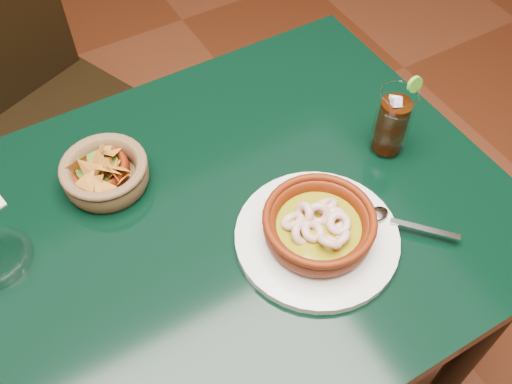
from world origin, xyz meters
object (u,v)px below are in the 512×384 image
dining_table (187,266)px  dining_chair (46,107)px  cola_drink (392,122)px  shrimp_plate (319,229)px  chip_basket (105,173)px

dining_table → dining_chair: 0.72m
dining_table → cola_drink: (0.44, -0.01, 0.17)m
dining_table → cola_drink: cola_drink is taller
dining_table → shrimp_plate: 0.27m
dining_chair → shrimp_plate: bearing=-70.8°
cola_drink → dining_table: bearing=178.2°
dining_table → dining_chair: dining_chair is taller
shrimp_plate → chip_basket: chip_basket is taller
dining_table → dining_chair: size_ratio=1.27×
shrimp_plate → chip_basket: (-0.27, 0.30, -0.01)m
shrimp_plate → cola_drink: size_ratio=2.13×
dining_table → shrimp_plate: shrimp_plate is taller
dining_table → cola_drink: 0.47m
shrimp_plate → chip_basket: bearing=131.4°
dining_table → cola_drink: size_ratio=7.23×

